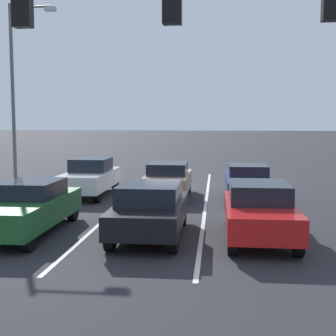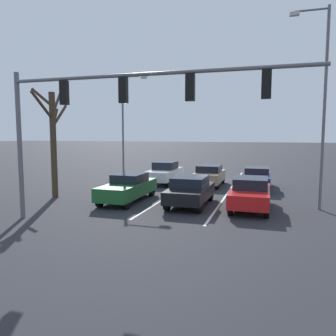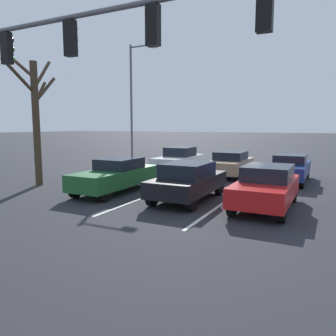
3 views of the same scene
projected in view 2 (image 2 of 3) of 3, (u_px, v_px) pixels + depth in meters
ground_plane at (215, 181)px, 25.52m from camera, size 240.00×240.00×0.00m
lane_stripe_left_divider at (231, 189)px, 21.85m from camera, size 0.12×18.73×0.01m
lane_stripe_center_divider at (184, 186)px, 22.79m from camera, size 0.12×18.73×0.01m
car_red_leftlane_front at (250, 193)px, 15.93m from camera, size 1.81×4.24×1.51m
car_darkgreen_rightlane_front at (128, 187)px, 17.84m from camera, size 1.73×4.68×1.48m
car_black_midlane_front at (190, 190)px, 16.71m from camera, size 1.82×4.23×1.50m
car_tan_midlane_second at (209, 175)px, 23.10m from camera, size 1.77×4.00×1.45m
car_navy_leftlane_second at (257, 177)px, 21.81m from camera, size 1.72×4.63×1.44m
car_white_rightlane_second at (165, 172)px, 24.17m from camera, size 1.74×4.42×1.59m
traffic_signal_gantry at (110, 104)px, 12.56m from camera, size 12.04×0.37×6.22m
street_lamp_right_shoulder at (126, 121)px, 23.87m from camera, size 1.97×0.24×7.87m
street_lamp_left_shoulder at (321, 97)px, 15.31m from camera, size 1.77×0.24×9.49m
bare_tree_near at (53, 137)px, 18.51m from camera, size 1.16×3.08×6.19m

